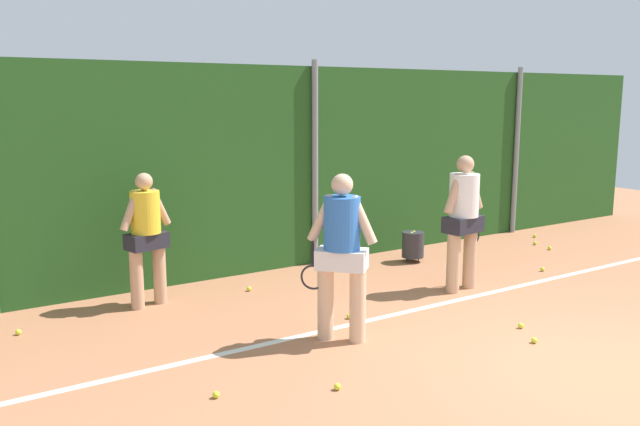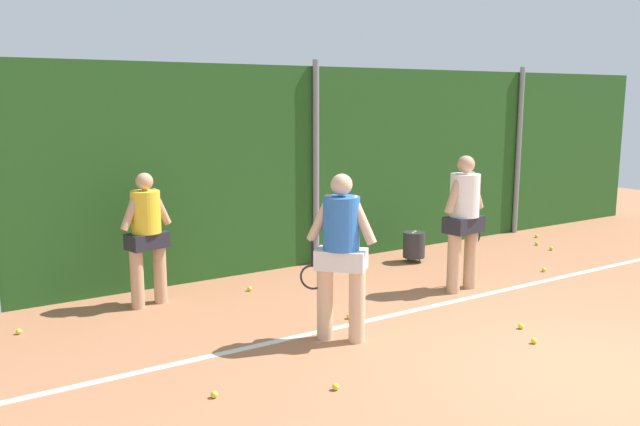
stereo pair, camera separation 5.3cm
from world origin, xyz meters
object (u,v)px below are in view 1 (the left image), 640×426
object	(u,v)px
tennis_ball_2	(534,340)
tennis_ball_3	(216,395)
player_backcourt_far	(146,232)
tennis_ball_10	(521,326)
tennis_ball_1	(550,248)
tennis_ball_4	(535,243)
player_midcourt	(463,216)
tennis_ball_6	(326,276)
tennis_ball_8	(543,269)
player_foreground_near	(342,248)
ball_hopper	(413,244)
tennis_ball_9	(249,289)
tennis_ball_7	(18,332)
tennis_ball_0	(349,316)
tennis_ball_5	(535,236)
tennis_ball_12	(337,387)

from	to	relation	value
tennis_ball_2	tennis_ball_3	bearing A→B (deg)	169.20
player_backcourt_far	tennis_ball_10	xyz separation A→B (m)	(3.38, -3.21, -0.94)
tennis_ball_1	player_backcourt_far	bearing A→B (deg)	173.66
tennis_ball_2	tennis_ball_4	distance (m)	5.13
tennis_ball_4	player_midcourt	bearing A→B (deg)	-157.65
tennis_ball_6	tennis_ball_8	size ratio (longest dim) A/B	1.00
tennis_ball_4	tennis_ball_10	world-z (taller)	same
player_foreground_near	ball_hopper	bearing A→B (deg)	-95.85
player_foreground_near	player_backcourt_far	distance (m)	2.75
tennis_ball_9	tennis_ball_7	bearing A→B (deg)	-177.91
tennis_ball_8	player_foreground_near	bearing A→B (deg)	-170.79
tennis_ball_4	tennis_ball_8	bearing A→B (deg)	-137.51
tennis_ball_6	tennis_ball_9	xyz separation A→B (m)	(-1.25, 0.05, 0.00)
player_backcourt_far	tennis_ball_8	distance (m)	6.01
tennis_ball_6	tennis_ball_0	bearing A→B (deg)	-114.27
player_backcourt_far	ball_hopper	world-z (taller)	player_backcourt_far
tennis_ball_3	tennis_ball_7	world-z (taller)	same
player_midcourt	tennis_ball_10	size ratio (longest dim) A/B	28.69
tennis_ball_1	tennis_ball_5	size ratio (longest dim) A/B	1.00
player_midcourt	tennis_ball_0	xyz separation A→B (m)	(-2.04, -0.16, -1.03)
player_foreground_near	ball_hopper	size ratio (longest dim) A/B	3.64
tennis_ball_8	tennis_ball_9	distance (m)	4.59
tennis_ball_1	tennis_ball_2	distance (m)	4.80
tennis_ball_5	tennis_ball_9	size ratio (longest dim) A/B	1.00
tennis_ball_1	tennis_ball_7	distance (m)	8.63
player_backcourt_far	tennis_ball_5	size ratio (longest dim) A/B	26.31
tennis_ball_1	tennis_ball_10	bearing A→B (deg)	-146.17
player_backcourt_far	tennis_ball_8	xyz separation A→B (m)	(5.70, -1.67, -0.94)
tennis_ball_2	tennis_ball_3	xyz separation A→B (m)	(-3.50, 0.67, 0.00)
tennis_ball_8	tennis_ball_5	bearing A→B (deg)	41.77
tennis_ball_2	tennis_ball_9	xyz separation A→B (m)	(-1.75, 3.48, 0.00)
tennis_ball_7	tennis_ball_4	bearing A→B (deg)	-0.87
ball_hopper	tennis_ball_5	xyz separation A→B (m)	(3.24, 0.16, -0.26)
tennis_ball_3	tennis_ball_12	distance (m)	1.11
tennis_ball_0	tennis_ball_6	xyz separation A→B (m)	(0.75, 1.66, 0.00)
tennis_ball_1	tennis_ball_8	xyz separation A→B (m)	(-1.30, -0.89, 0.00)
tennis_ball_2	tennis_ball_8	distance (m)	3.22
tennis_ball_5	tennis_ball_12	bearing A→B (deg)	-153.69
tennis_ball_10	tennis_ball_12	bearing A→B (deg)	-176.10
tennis_ball_2	tennis_ball_7	bearing A→B (deg)	144.59
player_backcourt_far	tennis_ball_3	bearing A→B (deg)	68.97
tennis_ball_5	tennis_ball_4	bearing A→B (deg)	-140.23
tennis_ball_3	tennis_ball_7	size ratio (longest dim) A/B	1.00
tennis_ball_5	tennis_ball_9	world-z (taller)	same
tennis_ball_8	tennis_ball_4	bearing A→B (deg)	42.49
player_foreground_near	tennis_ball_4	world-z (taller)	player_foreground_near
tennis_ball_3	player_midcourt	bearing A→B (deg)	16.29
tennis_ball_0	tennis_ball_4	distance (m)	5.44
player_midcourt	tennis_ball_10	bearing A→B (deg)	-117.03
tennis_ball_6	tennis_ball_12	distance (m)	3.79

